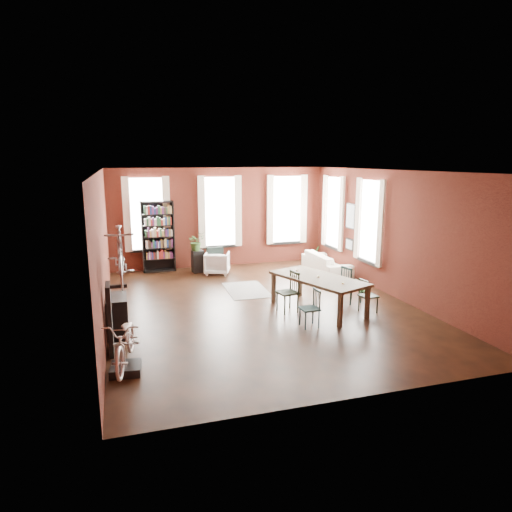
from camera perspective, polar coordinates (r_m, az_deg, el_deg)
name	(u,v)px	position (r m, az deg, el deg)	size (l,w,h in m)	color
room	(263,214)	(11.18, 0.91, 5.23)	(9.00, 9.04, 3.22)	black
dining_table	(318,294)	(10.71, 7.76, -4.71)	(1.05, 2.32, 0.79)	brown
dining_chair_a	(310,308)	(9.65, 6.70, -6.53)	(0.37, 0.37, 0.80)	#1B393C
dining_chair_b	(288,292)	(10.51, 3.96, -4.54)	(0.43, 0.43, 0.93)	black
dining_chair_c	(368,296)	(10.79, 13.87, -4.85)	(0.36, 0.36, 0.79)	black
dining_chair_d	(351,284)	(11.42, 11.85, -3.50)	(0.42, 0.42, 0.90)	#173333
bookshelf	(158,237)	(14.50, -12.12, 2.38)	(1.00, 0.32, 2.20)	black
white_armchair	(217,262)	(14.02, -4.89, -0.76)	(0.72, 0.67, 0.74)	white
cream_sofa	(327,260)	(14.28, 8.82, -0.46)	(2.08, 0.61, 0.81)	beige
striped_rug	(246,290)	(12.32, -1.21, -4.26)	(1.05, 1.68, 0.01)	black
bike_trainer	(126,369)	(8.03, -15.96, -13.40)	(0.49, 0.49, 0.14)	black
bike_wall_rack	(110,319)	(8.63, -17.81, -7.55)	(0.16, 0.60, 1.30)	black
console_table	(117,316)	(9.56, -16.93, -7.17)	(0.40, 0.80, 0.80)	black
plant_stand	(198,261)	(14.32, -7.31, -0.65)	(0.34, 0.34, 0.69)	black
plant_by_sofa	(315,259)	(15.63, 7.40, -0.38)	(0.33, 0.59, 0.26)	#245321
plant_small	(362,293)	(12.12, 13.13, -4.48)	(0.24, 0.45, 0.16)	#2B5F26
bicycle_floor	(124,319)	(7.70, -16.12, -7.61)	(0.55, 0.83, 1.58)	beige
bicycle_hung	(119,237)	(8.27, -16.73, 2.29)	(0.47, 1.00, 1.66)	#A5A8AD
plant_on_stand	(196,243)	(14.20, -7.49, 1.58)	(0.52, 0.58, 0.45)	#2F5221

